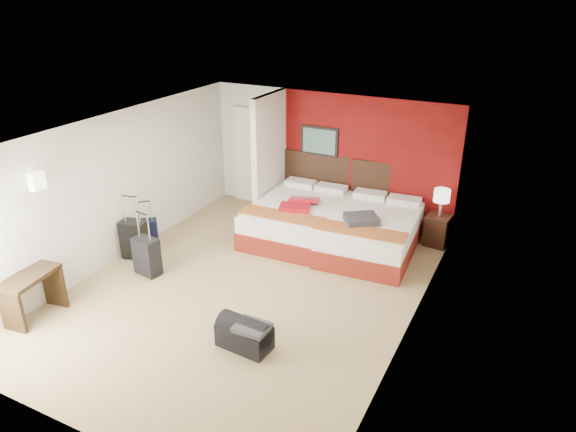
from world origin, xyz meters
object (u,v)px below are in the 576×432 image
Objects in this scene: nightstand at (437,230)px; suitcase_navy at (147,235)px; duffel_bag at (244,335)px; desk at (34,296)px; suitcase_charcoal at (147,258)px; bed_left at (297,219)px; red_suitcase_open at (300,204)px; suitcase_black at (135,241)px; bed_right at (371,234)px; table_lamp at (441,203)px.

suitcase_navy is (-4.61, -2.47, -0.03)m from nightstand.
suitcase_navy is at bearing -144.96° from nightstand.
desk is (-2.99, -0.76, 0.17)m from duffel_bag.
desk is at bearing -101.13° from suitcase_charcoal.
bed_left is 2.86m from suitcase_charcoal.
nightstand is 4.42m from duffel_bag.
duffel_bag is at bearing -94.84° from red_suitcase_open.
bed_left is at bearing -155.38° from nightstand.
suitcase_navy is 2.41m from desk.
suitcase_navy is 3.44m from duffel_bag.
suitcase_charcoal is (0.56, -0.35, -0.02)m from suitcase_black.
bed_right is 3.77× the size of nightstand.
table_lamp is (2.45, 0.78, 0.50)m from bed_left.
nightstand is 0.54m from table_lamp.
suitcase_black is (-4.53, -2.86, -0.49)m from table_lamp.
suitcase_charcoal is at bearing -144.15° from bed_right.
red_suitcase_open is 2.51m from table_lamp.
red_suitcase_open is at bearing -159.40° from table_lamp.
duffel_bag is at bearing -36.33° from suitcase_black.
nightstand is 0.92× the size of suitcase_charcoal.
desk is at bearing -137.15° from red_suitcase_open.
red_suitcase_open is 1.32× the size of nightstand.
table_lamp is at bearing 15.55° from bed_left.
red_suitcase_open reaches higher than suitcase_navy.
bed_left is 3.77× the size of nightstand.
suitcase_navy is at bearing -162.94° from red_suitcase_open.
desk is at bearing -127.67° from suitcase_navy.
red_suitcase_open is 1.21× the size of suitcase_charcoal.
bed_left is 2.57m from nightstand.
red_suitcase_open is 1.06× the size of duffel_bag.
bed_right is 1.40m from red_suitcase_open.
red_suitcase_open is (0.10, -0.10, 0.37)m from bed_left.
suitcase_black is 2.02m from desk.
suitcase_charcoal is 1.20× the size of suitcase_navy.
bed_left is 2.74m from suitcase_navy.
bed_right is 3.47× the size of suitcase_charcoal.
bed_right is 1.26m from nightstand.
duffel_bag is (-1.59, -4.12, -0.10)m from nightstand.
suitcase_navy is at bearing -158.30° from bed_right.
duffel_bag is (0.75, -3.24, -0.51)m from red_suitcase_open.
suitcase_black is at bearing -117.03° from suitcase_navy.
bed_left is at bearing 177.35° from bed_right.
suitcase_black is 0.94× the size of duffel_bag.
table_lamp is 0.76× the size of suitcase_black.
red_suitcase_open reaches higher than suitcase_black.
table_lamp reaches higher than desk.
table_lamp is at bearing 19.19° from suitcase_black.
table_lamp reaches higher than suitcase_black.
bed_right is at bearing 41.09° from desk.
red_suitcase_open is at bearing 29.09° from suitcase_black.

